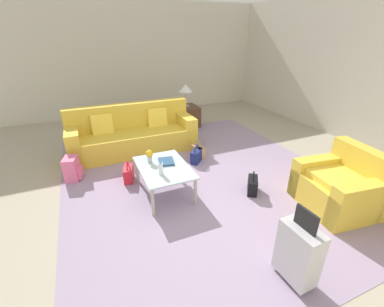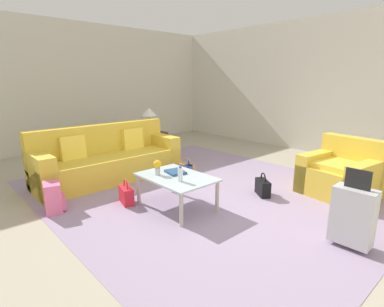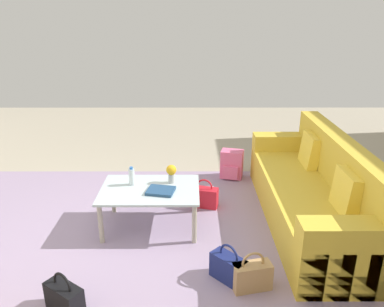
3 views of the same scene
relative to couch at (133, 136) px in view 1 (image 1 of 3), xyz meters
name	(u,v)px [view 1 (image 1 of 3)]	position (x,y,z in m)	size (l,w,h in m)	color
ground_plane	(205,198)	(2.20, 0.60, -0.32)	(12.00, 12.00, 0.00)	#A89E89
wall_left	(129,60)	(-2.86, 0.60, 1.23)	(0.12, 8.00, 3.10)	beige
area_rug	(200,177)	(1.60, 0.80, -0.32)	(5.20, 4.40, 0.01)	#9984A3
couch	(133,136)	(0.00, 0.00, 0.00)	(0.85, 2.50, 0.95)	gold
armchair	(342,188)	(3.10, 2.27, -0.02)	(1.07, 0.98, 0.86)	gold
coffee_table	(164,170)	(1.80, 0.10, 0.07)	(1.03, 0.72, 0.45)	silver
water_bottle	(161,168)	(2.00, 0.00, 0.22)	(0.06, 0.06, 0.20)	silver
coffee_table_book	(166,161)	(1.68, 0.18, 0.14)	(0.27, 0.22, 0.03)	navy
flower_vase	(149,155)	(1.58, -0.05, 0.25)	(0.11, 0.11, 0.21)	#B2B7BC
side_table	(186,116)	(-1.00, 1.60, -0.06)	(0.61, 0.61, 0.53)	#513823
table_lamp	(186,89)	(-1.00, 1.60, 0.65)	(0.35, 0.35, 0.56)	#ADA899
suitcase_silver	(298,252)	(3.80, 0.80, 0.04)	(0.41, 0.23, 0.85)	#B7B7BC
handbag_navy	(197,156)	(1.04, 0.98, -0.19)	(0.32, 0.33, 0.36)	navy
handbag_red	(129,173)	(1.21, -0.34, -0.19)	(0.35, 0.22, 0.36)	red
handbag_tan	(197,151)	(0.86, 1.09, -0.19)	(0.34, 0.21, 0.36)	tan
handbag_black	(253,185)	(2.33, 1.35, -0.19)	(0.34, 0.30, 0.36)	black
backpack_pink	(72,169)	(0.80, -1.19, -0.13)	(0.34, 0.31, 0.40)	pink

